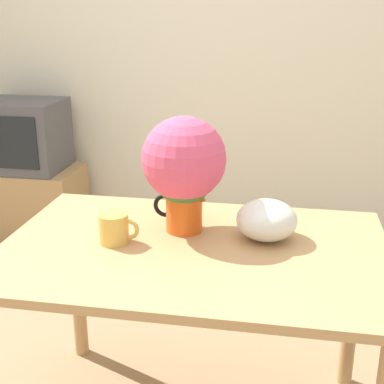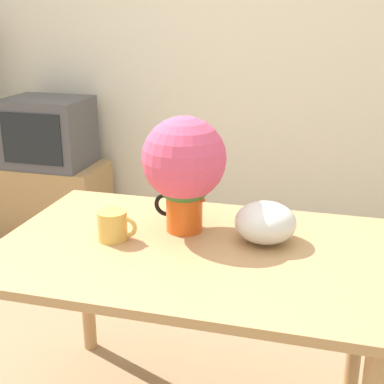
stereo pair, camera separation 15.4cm
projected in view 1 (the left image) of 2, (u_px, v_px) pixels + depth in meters
wall_back at (214, 40)px, 3.39m from camera, size 8.00×0.05×2.60m
table at (194, 274)px, 1.80m from camera, size 1.28×0.85×0.75m
flower_vase at (184, 167)px, 1.82m from camera, size 0.29×0.29×0.41m
coffee_mug at (115, 228)px, 1.78m from camera, size 0.14×0.10×0.10m
white_bowl at (267, 220)px, 1.80m from camera, size 0.21×0.21×0.14m
tv_stand at (29, 202)px, 3.63m from camera, size 0.70×0.44×0.48m
tv_set at (21, 135)px, 3.47m from camera, size 0.54×0.43×0.45m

